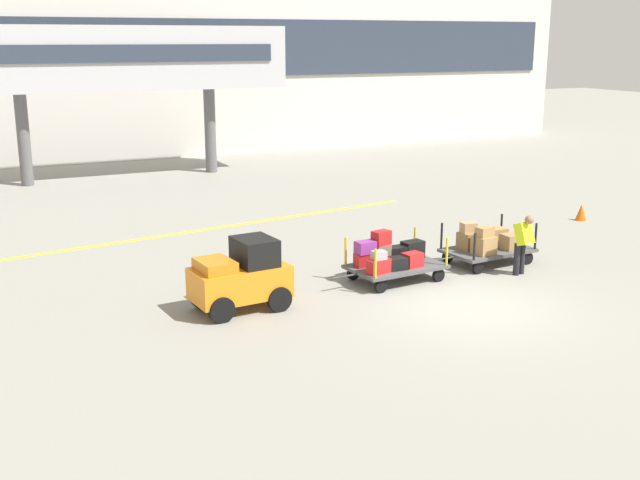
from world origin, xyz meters
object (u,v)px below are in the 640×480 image
baggage_handler (523,242)px  safety_cone_far (581,212)px  baggage_cart_middle (488,244)px  baggage_tug (241,277)px  baggage_cart_lead (392,259)px

baggage_handler → safety_cone_far: bearing=35.0°
baggage_cart_middle → baggage_tug: bearing=-174.8°
baggage_cart_lead → baggage_cart_middle: size_ratio=1.00×
baggage_cart_middle → baggage_handler: 1.26m
baggage_handler → safety_cone_far: 7.08m
baggage_cart_middle → safety_cone_far: size_ratio=5.55×
baggage_cart_lead → baggage_cart_middle: bearing=4.0°
baggage_handler → baggage_cart_middle: bearing=96.9°
baggage_handler → safety_cone_far: size_ratio=2.84×
baggage_tug → baggage_handler: 7.28m
baggage_cart_lead → baggage_cart_middle: baggage_cart_lead is taller
baggage_cart_lead → safety_cone_far: bearing=18.8°
baggage_tug → baggage_cart_lead: 4.09m
baggage_tug → baggage_cart_middle: size_ratio=0.72×
baggage_tug → safety_cone_far: (13.04, 3.49, -0.48)m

